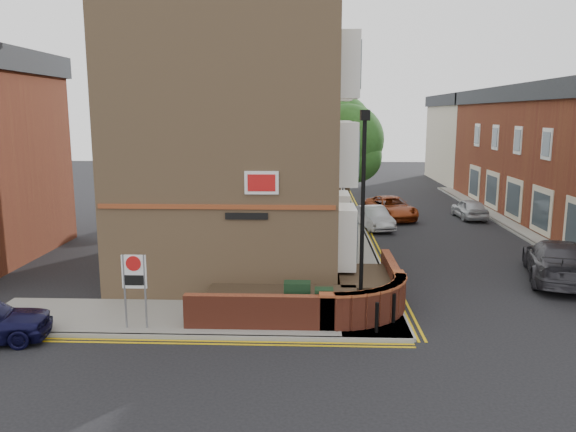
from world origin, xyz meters
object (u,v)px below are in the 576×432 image
at_px(lamppost, 363,217).
at_px(utility_cabinet_large, 297,301).
at_px(zone_sign, 134,278).
at_px(silver_car_near, 374,218).

bearing_deg(lamppost, utility_cabinet_large, 176.99).
xyz_separation_m(utility_cabinet_large, zone_sign, (-4.70, -0.80, 0.92)).
bearing_deg(lamppost, silver_car_near, 82.23).
distance_m(utility_cabinet_large, zone_sign, 4.86).
relative_size(lamppost, zone_sign, 2.86).
relative_size(utility_cabinet_large, silver_car_near, 0.32).
height_order(utility_cabinet_large, zone_sign, zone_sign).
height_order(lamppost, silver_car_near, lamppost).
bearing_deg(utility_cabinet_large, zone_sign, -170.31).
bearing_deg(utility_cabinet_large, silver_car_near, 75.00).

